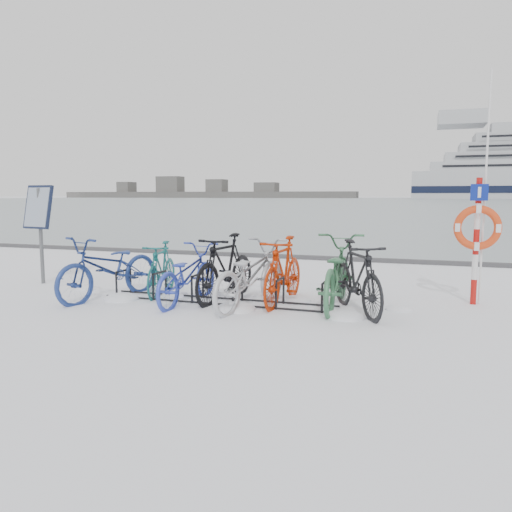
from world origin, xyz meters
TOP-DOWN VIEW (x-y plane):
  - ground at (0.00, 0.00)m, footprint 900.00×900.00m
  - ice_sheet at (0.00, 155.00)m, footprint 400.00×298.00m
  - quay_edge at (0.00, 5.90)m, footprint 400.00×0.25m
  - bike_rack at (0.00, 0.00)m, footprint 4.00×0.48m
  - info_board at (-4.02, 0.48)m, footprint 0.68×0.33m
  - lifebuoy_station at (4.03, 1.11)m, footprint 0.71×0.22m
  - shoreline at (-122.02, 260.00)m, footprint 180.00×12.00m
  - bike_0 at (-1.87, -0.29)m, footprint 1.29×2.27m
  - bike_1 at (-1.21, 0.32)m, footprint 0.79×1.69m
  - bike_2 at (-0.46, -0.18)m, footprint 0.74×1.93m
  - bike_3 at (0.06, 0.23)m, footprint 0.79×1.98m
  - bike_4 at (0.64, -0.17)m, footprint 1.13×2.20m
  - bike_5 at (1.06, 0.27)m, footprint 0.62×1.90m
  - bike_6 at (1.91, 0.31)m, footprint 0.84×2.24m
  - bike_7 at (2.28, 0.01)m, footprint 1.38×1.90m
  - snow_drifts at (0.35, -0.08)m, footprint 6.08×1.59m

SIDE VIEW (x-z plane):
  - ground at x=0.00m, z-range 0.00..0.00m
  - snow_drifts at x=0.35m, z-range -0.11..0.11m
  - ice_sheet at x=0.00m, z-range 0.00..0.02m
  - quay_edge at x=0.00m, z-range 0.00..0.10m
  - bike_rack at x=0.00m, z-range -0.05..0.41m
  - bike_1 at x=-1.21m, z-range 0.00..0.98m
  - bike_2 at x=-0.46m, z-range 0.00..1.00m
  - bike_4 at x=0.64m, z-range 0.00..1.10m
  - bike_0 at x=-1.87m, z-range 0.00..1.13m
  - bike_7 at x=2.28m, z-range 0.00..1.13m
  - bike_5 at x=1.06m, z-range 0.00..1.13m
  - bike_3 at x=0.06m, z-range 0.00..1.16m
  - bike_6 at x=1.91m, z-range 0.00..1.16m
  - lifebuoy_station at x=4.03m, z-range -0.61..3.10m
  - info_board at x=-4.02m, z-range 0.43..2.39m
  - shoreline at x=-122.02m, z-range -1.96..7.54m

